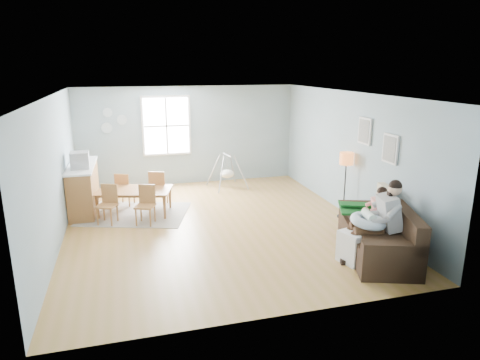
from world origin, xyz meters
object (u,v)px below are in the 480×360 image
object	(u,v)px
toddler	(375,207)
monitor	(80,160)
father	(379,218)
chair_nw	(124,188)
baby_swing	(227,173)
storage_cube	(355,247)
chair_sw	(108,202)
chair_ne	(158,186)
floor_lamp	(346,164)
chair_se	(146,202)
counter	(84,187)
dining_table	(135,202)
sofa	(380,236)

from	to	relation	value
toddler	monitor	bearing A→B (deg)	147.84
father	monitor	bearing A→B (deg)	142.87
chair_nw	monitor	xyz separation A→B (m)	(-0.88, -0.43, 0.81)
chair_nw	baby_swing	distance (m)	2.85
father	storage_cube	world-z (taller)	father
storage_cube	chair_sw	bearing A→B (deg)	142.96
chair_sw	chair_ne	xyz separation A→B (m)	(1.11, 0.81, 0.03)
toddler	monitor	xyz separation A→B (m)	(-5.20, 3.27, 0.48)
chair_sw	chair_ne	distance (m)	1.37
toddler	monitor	distance (m)	6.16
toddler	baby_swing	bearing A→B (deg)	109.39
chair_nw	chair_ne	bearing A→B (deg)	-18.67
chair_nw	father	bearing A→B (deg)	-45.70
storage_cube	chair_sw	size ratio (longest dim) A/B	0.72
floor_lamp	chair_ne	xyz separation A→B (m)	(-3.84, 1.82, -0.71)
toddler	storage_cube	world-z (taller)	toddler
chair_se	monitor	world-z (taller)	monitor
father	chair_nw	xyz separation A→B (m)	(-4.09, 4.19, -0.32)
father	counter	size ratio (longest dim) A/B	0.74
dining_table	toddler	bearing A→B (deg)	-21.14
floor_lamp	dining_table	distance (m)	4.71
chair_se	counter	xyz separation A→B (m)	(-1.32, 1.25, 0.08)
dining_table	monitor	size ratio (longest dim) A/B	4.15
sofa	chair_se	world-z (taller)	sofa
chair_sw	monitor	world-z (taller)	monitor
storage_cube	chair_ne	xyz separation A→B (m)	(-2.95, 3.87, 0.22)
monitor	baby_swing	world-z (taller)	monitor
chair_ne	toddler	bearing A→B (deg)	-44.09
sofa	baby_swing	size ratio (longest dim) A/B	2.33
father	chair_sw	size ratio (longest dim) A/B	1.73
father	chair_sw	xyz separation A→B (m)	(-4.42, 3.12, -0.31)
chair_nw	counter	bearing A→B (deg)	-175.71
monitor	chair_ne	bearing A→B (deg)	5.91
chair_nw	counter	world-z (taller)	counter
chair_nw	chair_ne	xyz separation A→B (m)	(0.77, -0.26, 0.05)
sofa	father	distance (m)	0.57
sofa	chair_sw	bearing A→B (deg)	148.46
chair_se	counter	world-z (taller)	counter
floor_lamp	counter	bearing A→B (deg)	159.85
chair_se	chair_nw	world-z (taller)	chair_se
baby_swing	storage_cube	bearing A→B (deg)	-78.60
floor_lamp	chair_nw	xyz separation A→B (m)	(-4.62, 2.08, -0.75)
father	baby_swing	distance (m)	5.24
chair_sw	counter	size ratio (longest dim) A/B	0.43
toddler	chair_sw	distance (m)	5.36
dining_table	counter	xyz separation A→B (m)	(-1.10, 0.59, 0.26)
floor_lamp	chair_se	xyz separation A→B (m)	(-4.18, 0.77, -0.74)
chair_ne	baby_swing	xyz separation A→B (m)	(1.94, 1.12, -0.08)
chair_sw	sofa	bearing A→B (deg)	-31.54
floor_lamp	monitor	xyz separation A→B (m)	(-5.49, 1.65, 0.06)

